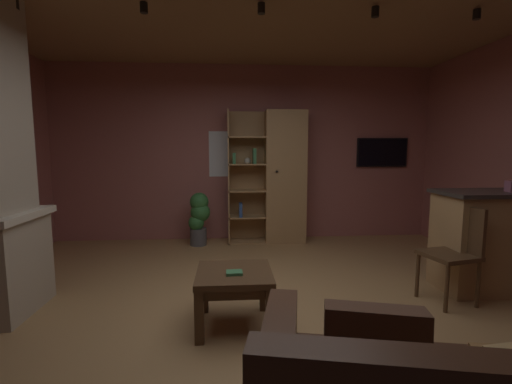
{
  "coord_description": "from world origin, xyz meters",
  "views": [
    {
      "loc": [
        -0.25,
        -2.96,
        1.45
      ],
      "look_at": [
        0.0,
        0.4,
        1.05
      ],
      "focal_mm": 24.92,
      "sensor_mm": 36.0,
      "label": 1
    }
  ],
  "objects_px": {
    "table_book_0": "(234,273)",
    "wall_mounted_tv": "(382,152)",
    "dining_chair": "(456,247)",
    "bookshelf_cabinet": "(280,178)",
    "potted_floor_plant": "(199,216)",
    "kitchen_bar_counter": "(504,240)",
    "coffee_table": "(234,282)"
  },
  "relations": [
    {
      "from": "kitchen_bar_counter",
      "to": "coffee_table",
      "type": "height_order",
      "value": "kitchen_bar_counter"
    },
    {
      "from": "kitchen_bar_counter",
      "to": "bookshelf_cabinet",
      "type": "bearing_deg",
      "value": 133.92
    },
    {
      "from": "bookshelf_cabinet",
      "to": "dining_chair",
      "type": "bearing_deg",
      "value": -60.26
    },
    {
      "from": "kitchen_bar_counter",
      "to": "table_book_0",
      "type": "height_order",
      "value": "kitchen_bar_counter"
    },
    {
      "from": "coffee_table",
      "to": "dining_chair",
      "type": "xyz_separation_m",
      "value": [
        2.1,
        0.32,
        0.16
      ]
    },
    {
      "from": "bookshelf_cabinet",
      "to": "potted_floor_plant",
      "type": "height_order",
      "value": "bookshelf_cabinet"
    },
    {
      "from": "table_book_0",
      "to": "wall_mounted_tv",
      "type": "bearing_deg",
      "value": 50.16
    },
    {
      "from": "dining_chair",
      "to": "kitchen_bar_counter",
      "type": "bearing_deg",
      "value": 20.16
    },
    {
      "from": "table_book_0",
      "to": "coffee_table",
      "type": "bearing_deg",
      "value": 89.7
    },
    {
      "from": "bookshelf_cabinet",
      "to": "potted_floor_plant",
      "type": "distance_m",
      "value": 1.38
    },
    {
      "from": "kitchen_bar_counter",
      "to": "coffee_table",
      "type": "distance_m",
      "value": 2.85
    },
    {
      "from": "bookshelf_cabinet",
      "to": "table_book_0",
      "type": "height_order",
      "value": "bookshelf_cabinet"
    },
    {
      "from": "potted_floor_plant",
      "to": "table_book_0",
      "type": "bearing_deg",
      "value": -79.07
    },
    {
      "from": "kitchen_bar_counter",
      "to": "coffee_table",
      "type": "relative_size",
      "value": 2.22
    },
    {
      "from": "bookshelf_cabinet",
      "to": "coffee_table",
      "type": "height_order",
      "value": "bookshelf_cabinet"
    },
    {
      "from": "potted_floor_plant",
      "to": "wall_mounted_tv",
      "type": "height_order",
      "value": "wall_mounted_tv"
    },
    {
      "from": "potted_floor_plant",
      "to": "kitchen_bar_counter",
      "type": "bearing_deg",
      "value": -30.8
    },
    {
      "from": "kitchen_bar_counter",
      "to": "table_book_0",
      "type": "distance_m",
      "value": 2.86
    },
    {
      "from": "coffee_table",
      "to": "wall_mounted_tv",
      "type": "bearing_deg",
      "value": 49.51
    },
    {
      "from": "kitchen_bar_counter",
      "to": "dining_chair",
      "type": "distance_m",
      "value": 0.73
    },
    {
      "from": "bookshelf_cabinet",
      "to": "coffee_table",
      "type": "relative_size",
      "value": 3.33
    },
    {
      "from": "potted_floor_plant",
      "to": "coffee_table",
      "type": "bearing_deg",
      "value": -78.77
    },
    {
      "from": "kitchen_bar_counter",
      "to": "dining_chair",
      "type": "relative_size",
      "value": 1.48
    },
    {
      "from": "table_book_0",
      "to": "wall_mounted_tv",
      "type": "distance_m",
      "value": 3.98
    },
    {
      "from": "dining_chair",
      "to": "bookshelf_cabinet",
      "type": "bearing_deg",
      "value": 119.74
    },
    {
      "from": "bookshelf_cabinet",
      "to": "coffee_table",
      "type": "bearing_deg",
      "value": -105.58
    },
    {
      "from": "bookshelf_cabinet",
      "to": "kitchen_bar_counter",
      "type": "height_order",
      "value": "bookshelf_cabinet"
    },
    {
      "from": "table_book_0",
      "to": "dining_chair",
      "type": "relative_size",
      "value": 0.14
    },
    {
      "from": "coffee_table",
      "to": "wall_mounted_tv",
      "type": "distance_m",
      "value": 3.95
    },
    {
      "from": "bookshelf_cabinet",
      "to": "coffee_table",
      "type": "xyz_separation_m",
      "value": [
        -0.75,
        -2.69,
        -0.65
      ]
    },
    {
      "from": "table_book_0",
      "to": "dining_chair",
      "type": "xyz_separation_m",
      "value": [
        2.11,
        0.39,
        0.05
      ]
    },
    {
      "from": "coffee_table",
      "to": "wall_mounted_tv",
      "type": "height_order",
      "value": "wall_mounted_tv"
    }
  ]
}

